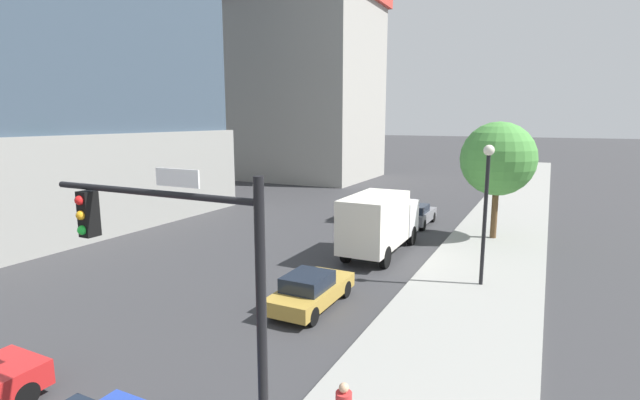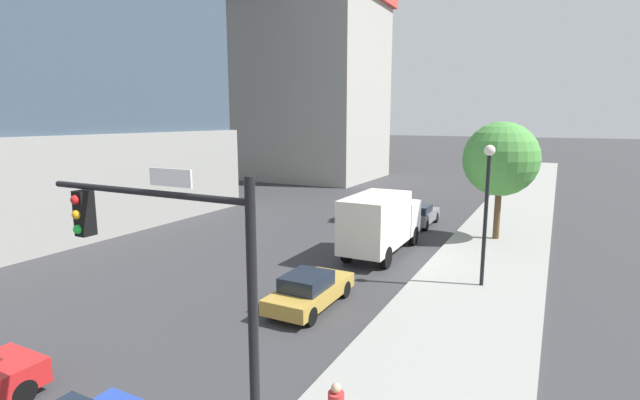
% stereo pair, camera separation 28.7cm
% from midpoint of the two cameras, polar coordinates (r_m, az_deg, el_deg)
% --- Properties ---
extents(sidewalk, '(5.31, 120.00, 0.15)m').
position_cam_midpoint_polar(sidewalk, '(24.25, 19.40, -7.41)').
color(sidewalk, gray).
rests_on(sidewalk, ground).
extents(construction_building, '(16.58, 14.32, 32.50)m').
position_cam_midpoint_polar(construction_building, '(57.18, -1.95, 15.82)').
color(construction_building, '#9E9B93').
rests_on(construction_building, ground).
extents(traffic_light_pole, '(5.59, 0.48, 5.94)m').
position_cam_midpoint_polar(traffic_light_pole, '(10.05, -17.92, -6.80)').
color(traffic_light_pole, black).
rests_on(traffic_light_pole, sidewalk).
extents(street_lamp, '(0.44, 0.44, 5.89)m').
position_cam_midpoint_polar(street_lamp, '(20.16, 19.38, 0.61)').
color(street_lamp, black).
rests_on(street_lamp, sidewalk).
extents(street_tree, '(4.25, 4.25, 6.79)m').
position_cam_midpoint_polar(street_tree, '(28.56, 20.76, 4.74)').
color(street_tree, brown).
rests_on(street_tree, sidewalk).
extents(car_white, '(1.94, 4.36, 1.38)m').
position_cam_midpoint_polar(car_white, '(33.43, 4.62, -1.07)').
color(car_white, silver).
rests_on(car_white, ground).
extents(car_gray, '(1.72, 4.03, 1.45)m').
position_cam_midpoint_polar(car_gray, '(31.86, 11.58, -1.75)').
color(car_gray, slate).
rests_on(car_gray, ground).
extents(car_gold, '(1.78, 4.28, 1.38)m').
position_cam_midpoint_polar(car_gold, '(17.85, -1.63, -11.02)').
color(car_gold, '#AD8938').
rests_on(car_gold, ground).
extents(box_truck, '(2.31, 6.86, 3.28)m').
position_cam_midpoint_polar(box_truck, '(24.38, 6.97, -2.57)').
color(box_truck, silver).
rests_on(box_truck, ground).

